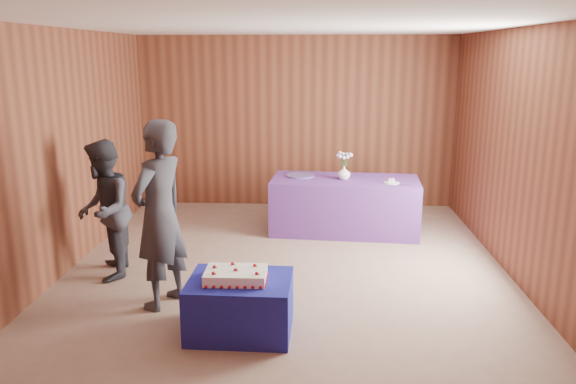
# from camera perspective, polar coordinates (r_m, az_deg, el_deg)

# --- Properties ---
(ground) EXTENTS (6.00, 6.00, 0.00)m
(ground) POSITION_cam_1_polar(r_m,az_deg,el_deg) (6.41, -0.15, -8.28)
(ground) COLOR gray
(ground) RESTS_ON ground
(room_shell) EXTENTS (5.04, 6.04, 2.72)m
(room_shell) POSITION_cam_1_polar(r_m,az_deg,el_deg) (5.97, -0.16, 7.95)
(room_shell) COLOR brown
(room_shell) RESTS_ON ground
(cake_table) EXTENTS (0.92, 0.72, 0.50)m
(cake_table) POSITION_cam_1_polar(r_m,az_deg,el_deg) (5.09, -4.87, -11.43)
(cake_table) COLOR #1B1D96
(cake_table) RESTS_ON ground
(serving_table) EXTENTS (2.06, 1.05, 0.75)m
(serving_table) POSITION_cam_1_polar(r_m,az_deg,el_deg) (7.81, 5.78, -1.35)
(serving_table) COLOR #67328A
(serving_table) RESTS_ON ground
(sheet_cake) EXTENTS (0.56, 0.39, 0.13)m
(sheet_cake) POSITION_cam_1_polar(r_m,az_deg,el_deg) (4.95, -5.33, -8.42)
(sheet_cake) COLOR white
(sheet_cake) RESTS_ON cake_table
(vase) EXTENTS (0.22, 0.22, 0.18)m
(vase) POSITION_cam_1_polar(r_m,az_deg,el_deg) (7.67, 5.71, 1.96)
(vase) COLOR white
(vase) RESTS_ON serving_table
(flower_spray) EXTENTS (0.22, 0.23, 0.17)m
(flower_spray) POSITION_cam_1_polar(r_m,az_deg,el_deg) (7.63, 5.75, 3.70)
(flower_spray) COLOR #285B24
(flower_spray) RESTS_ON vase
(platter) EXTENTS (0.47, 0.47, 0.02)m
(platter) POSITION_cam_1_polar(r_m,az_deg,el_deg) (7.84, 1.27, 1.68)
(platter) COLOR #5C4A95
(platter) RESTS_ON serving_table
(plate) EXTENTS (0.26, 0.26, 0.01)m
(plate) POSITION_cam_1_polar(r_m,az_deg,el_deg) (7.55, 10.46, 0.94)
(plate) COLOR silver
(plate) RESTS_ON serving_table
(cake_slice) EXTENTS (0.08, 0.07, 0.07)m
(cake_slice) POSITION_cam_1_polar(r_m,az_deg,el_deg) (7.54, 10.47, 1.19)
(cake_slice) COLOR white
(cake_slice) RESTS_ON plate
(knife) EXTENTS (0.26, 0.03, 0.00)m
(knife) POSITION_cam_1_polar(r_m,az_deg,el_deg) (7.46, 11.44, 0.70)
(knife) COLOR #B3B3B8
(knife) RESTS_ON serving_table
(guest_left) EXTENTS (0.68, 0.79, 1.84)m
(guest_left) POSITION_cam_1_polar(r_m,az_deg,el_deg) (5.51, -12.93, -2.32)
(guest_left) COLOR #33343D
(guest_left) RESTS_ON ground
(guest_right) EXTENTS (0.74, 0.86, 1.53)m
(guest_right) POSITION_cam_1_polar(r_m,az_deg,el_deg) (6.41, -18.19, -1.78)
(guest_right) COLOR #31303A
(guest_right) RESTS_ON ground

